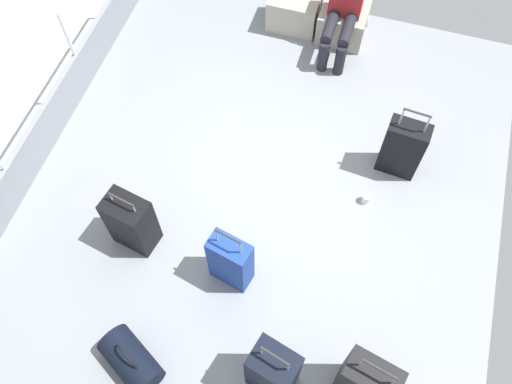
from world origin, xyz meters
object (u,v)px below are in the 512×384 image
object	(u,v)px
suitcase_1	(131,222)
paper_cup	(366,199)
suitcase_4	(403,148)
duffel_bag	(131,360)
cargo_crate_0	(294,11)
passenger_seated	(344,7)
suitcase_3	(366,383)
suitcase_2	(273,371)
suitcase_0	(231,261)
cargo_crate_1	(343,22)

from	to	relation	value
suitcase_1	paper_cup	bearing A→B (deg)	27.18
suitcase_4	duffel_bag	world-z (taller)	suitcase_4
cargo_crate_0	passenger_seated	world-z (taller)	passenger_seated
suitcase_1	suitcase_3	size ratio (longest dim) A/B	0.86
duffel_bag	suitcase_2	bearing A→B (deg)	10.98
suitcase_1	suitcase_4	bearing A→B (deg)	34.35
suitcase_1	suitcase_2	bearing A→B (deg)	-28.95
passenger_seated	suitcase_3	size ratio (longest dim) A/B	1.25
suitcase_1	paper_cup	xyz separation A→B (m)	(1.90, 0.97, -0.27)
suitcase_0	suitcase_3	size ratio (longest dim) A/B	0.96
cargo_crate_1	duffel_bag	bearing A→B (deg)	-101.08
suitcase_1	suitcase_3	xyz separation A→B (m)	(2.18, -0.71, 0.03)
suitcase_0	suitcase_3	world-z (taller)	suitcase_3
cargo_crate_1	suitcase_0	xyz separation A→B (m)	(-0.28, -3.08, 0.13)
passenger_seated	duffel_bag	xyz separation A→B (m)	(-0.79, -3.86, -0.41)
passenger_seated	cargo_crate_1	bearing A→B (deg)	90.00
cargo_crate_0	suitcase_3	world-z (taller)	suitcase_3
cargo_crate_0	duffel_bag	world-z (taller)	duffel_bag
cargo_crate_1	paper_cup	size ratio (longest dim) A/B	5.39
suitcase_3	suitcase_4	xyz separation A→B (m)	(-0.09, 2.14, -0.02)
cargo_crate_1	suitcase_4	xyz separation A→B (m)	(0.89, -1.56, 0.14)
cargo_crate_0	paper_cup	xyz separation A→B (m)	(1.25, -2.01, -0.15)
cargo_crate_1	suitcase_0	distance (m)	3.10
cargo_crate_0	duffel_bag	xyz separation A→B (m)	(-0.23, -4.03, -0.05)
suitcase_0	suitcase_4	xyz separation A→B (m)	(1.17, 1.52, 0.01)
suitcase_0	suitcase_3	distance (m)	1.40
cargo_crate_1	passenger_seated	distance (m)	0.41
suitcase_1	paper_cup	world-z (taller)	suitcase_1
cargo_crate_1	suitcase_1	bearing A→B (deg)	-111.88
suitcase_0	cargo_crate_1	bearing A→B (deg)	84.87
cargo_crate_0	cargo_crate_1	distance (m)	0.56
passenger_seated	duffel_bag	world-z (taller)	passenger_seated
cargo_crate_0	suitcase_4	world-z (taller)	suitcase_4
suitcase_4	suitcase_3	bearing A→B (deg)	-87.62
suitcase_0	suitcase_1	bearing A→B (deg)	174.57
suitcase_3	paper_cup	bearing A→B (deg)	99.66
suitcase_2	cargo_crate_0	bearing A→B (deg)	102.70
suitcase_4	duffel_bag	distance (m)	3.00
suitcase_0	suitcase_4	size ratio (longest dim) A/B	0.95
suitcase_3	suitcase_2	bearing A→B (deg)	-169.83
cargo_crate_0	cargo_crate_1	xyz separation A→B (m)	(0.56, 0.01, -0.01)
paper_cup	suitcase_1	bearing A→B (deg)	-152.82
suitcase_4	paper_cup	xyz separation A→B (m)	(-0.20, -0.46, -0.28)
cargo_crate_0	suitcase_3	size ratio (longest dim) A/B	0.68
cargo_crate_0	suitcase_1	distance (m)	3.06
cargo_crate_0	passenger_seated	size ratio (longest dim) A/B	0.54
paper_cup	suitcase_2	bearing A→B (deg)	-102.22
suitcase_4	cargo_crate_1	bearing A→B (deg)	119.72
suitcase_1	duffel_bag	xyz separation A→B (m)	(0.41, -1.04, -0.17)
passenger_seated	suitcase_3	xyz separation A→B (m)	(0.98, -3.52, -0.21)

